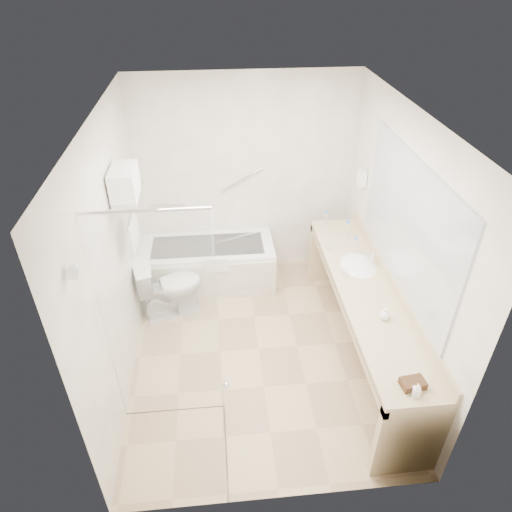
{
  "coord_description": "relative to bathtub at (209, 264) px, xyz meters",
  "views": [
    {
      "loc": [
        -0.37,
        -3.46,
        3.57
      ],
      "look_at": [
        0.0,
        0.3,
        1.0
      ],
      "focal_mm": 32.0,
      "sensor_mm": 36.0,
      "label": 1
    }
  ],
  "objects": [
    {
      "name": "floor",
      "position": [
        0.5,
        -1.24,
        -0.28
      ],
      "size": [
        3.2,
        3.2,
        0.0
      ],
      "primitive_type": "plane",
      "color": "tan",
      "rests_on": "ground"
    },
    {
      "name": "ceiling",
      "position": [
        0.5,
        -1.24,
        2.22
      ],
      "size": [
        2.6,
        3.2,
        0.1
      ],
      "primitive_type": "cube",
      "color": "white",
      "rests_on": "wall_back"
    },
    {
      "name": "wall_back",
      "position": [
        0.5,
        0.36,
        0.97
      ],
      "size": [
        2.6,
        0.1,
        2.5
      ],
      "primitive_type": "cube",
      "color": "white",
      "rests_on": "ground"
    },
    {
      "name": "wall_front",
      "position": [
        0.5,
        -2.84,
        0.97
      ],
      "size": [
        2.6,
        0.1,
        2.5
      ],
      "primitive_type": "cube",
      "color": "white",
      "rests_on": "ground"
    },
    {
      "name": "wall_left",
      "position": [
        -0.8,
        -1.24,
        0.97
      ],
      "size": [
        0.1,
        3.2,
        2.5
      ],
      "primitive_type": "cube",
      "color": "white",
      "rests_on": "ground"
    },
    {
      "name": "wall_right",
      "position": [
        1.8,
        -1.24,
        0.97
      ],
      "size": [
        0.1,
        3.2,
        2.5
      ],
      "primitive_type": "cube",
      "color": "white",
      "rests_on": "ground"
    },
    {
      "name": "bathtub",
      "position": [
        0.0,
        0.0,
        0.0
      ],
      "size": [
        1.6,
        0.73,
        0.59
      ],
      "color": "white",
      "rests_on": "floor"
    },
    {
      "name": "grab_bar_short",
      "position": [
        -0.45,
        0.32,
        0.67
      ],
      "size": [
        0.4,
        0.03,
        0.03
      ],
      "primitive_type": "cylinder",
      "rotation": [
        0.0,
        1.57,
        0.0
      ],
      "color": "silver",
      "rests_on": "wall_back"
    },
    {
      "name": "grab_bar_long",
      "position": [
        0.45,
        0.32,
        0.97
      ],
      "size": [
        0.53,
        0.03,
        0.33
      ],
      "primitive_type": "cylinder",
      "rotation": [
        0.0,
        1.05,
        0.0
      ],
      "color": "silver",
      "rests_on": "wall_back"
    },
    {
      "name": "shower_enclosure",
      "position": [
        -0.13,
        -2.16,
        0.79
      ],
      "size": [
        0.96,
        0.91,
        2.11
      ],
      "color": "silver",
      "rests_on": "floor"
    },
    {
      "name": "towel_shelf",
      "position": [
        -0.67,
        -0.89,
        1.48
      ],
      "size": [
        0.24,
        0.55,
        0.81
      ],
      "color": "silver",
      "rests_on": "wall_left"
    },
    {
      "name": "vanity_counter",
      "position": [
        1.52,
        -1.39,
        0.36
      ],
      "size": [
        0.55,
        2.7,
        0.95
      ],
      "color": "#CCB788",
      "rests_on": "floor"
    },
    {
      "name": "sink",
      "position": [
        1.55,
        -0.99,
        0.54
      ],
      "size": [
        0.4,
        0.52,
        0.14
      ],
      "primitive_type": "ellipsoid",
      "color": "white",
      "rests_on": "vanity_counter"
    },
    {
      "name": "faucet",
      "position": [
        1.7,
        -0.99,
        0.65
      ],
      "size": [
        0.03,
        0.03,
        0.14
      ],
      "primitive_type": "cylinder",
      "color": "silver",
      "rests_on": "vanity_counter"
    },
    {
      "name": "mirror",
      "position": [
        1.79,
        -1.39,
        1.27
      ],
      "size": [
        0.02,
        2.0,
        1.2
      ],
      "primitive_type": "cube",
      "color": "#B1B6BE",
      "rests_on": "wall_right"
    },
    {
      "name": "hairdryer_unit",
      "position": [
        1.75,
        -0.19,
        1.17
      ],
      "size": [
        0.08,
        0.1,
        0.18
      ],
      "primitive_type": "cube",
      "color": "white",
      "rests_on": "wall_right"
    },
    {
      "name": "toilet",
      "position": [
        -0.45,
        -0.54,
        0.09
      ],
      "size": [
        0.84,
        0.62,
        0.73
      ],
      "primitive_type": "imported",
      "rotation": [
        0.0,
        0.0,
        1.86
      ],
      "color": "white",
      "rests_on": "floor"
    },
    {
      "name": "amenity_basket",
      "position": [
        1.51,
        -2.55,
        0.6
      ],
      "size": [
        0.19,
        0.14,
        0.06
      ],
      "primitive_type": "cube",
      "rotation": [
        0.0,
        0.0,
        0.12
      ],
      "color": "#483019",
      "rests_on": "vanity_counter"
    },
    {
      "name": "soap_bottle_a",
      "position": [
        1.5,
        -2.64,
        0.6
      ],
      "size": [
        0.08,
        0.13,
        0.05
      ],
      "primitive_type": "imported",
      "rotation": [
        0.0,
        0.0,
        -0.25
      ],
      "color": "white",
      "rests_on": "vanity_counter"
    },
    {
      "name": "soap_bottle_b",
      "position": [
        1.55,
        -1.81,
        0.62
      ],
      "size": [
        0.1,
        0.12,
        0.09
      ],
      "primitive_type": "imported",
      "rotation": [
        0.0,
        0.0,
        0.09
      ],
      "color": "white",
      "rests_on": "vanity_counter"
    },
    {
      "name": "water_bottle_left",
      "position": [
        1.57,
        -0.44,
        0.67
      ],
      "size": [
        0.07,
        0.07,
        0.21
      ],
      "rotation": [
        0.0,
        0.0,
        0.07
      ],
      "color": "silver",
      "rests_on": "vanity_counter"
    },
    {
      "name": "water_bottle_mid",
      "position": [
        1.59,
        -0.73,
        0.66
      ],
      "size": [
        0.05,
        0.05,
        0.18
      ],
      "rotation": [
        0.0,
        0.0,
        -0.1
      ],
      "color": "silver",
      "rests_on": "vanity_counter"
    },
    {
      "name": "water_bottle_right",
      "position": [
        1.4,
        -0.14,
        0.66
      ],
      "size": [
        0.05,
        0.05,
        0.18
      ],
      "rotation": [
        0.0,
        0.0,
        -0.43
      ],
      "color": "silver",
      "rests_on": "vanity_counter"
    },
    {
      "name": "drinking_glass_near",
      "position": [
        1.32,
        -0.68,
        0.62
      ],
      "size": [
        0.09,
        0.09,
        0.09
      ],
      "primitive_type": "cylinder",
      "rotation": [
        0.0,
        0.0,
        0.39
      ],
      "color": "silver",
      "rests_on": "vanity_counter"
    },
    {
      "name": "drinking_glass_far",
      "position": [
        1.37,
        -1.16,
        0.62
      ],
      "size": [
        0.08,
        0.08,
        0.09
      ],
      "primitive_type": "cylinder",
      "rotation": [
        0.0,
        0.0,
        0.07
      ],
      "color": "silver",
      "rests_on": "vanity_counter"
    }
  ]
}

